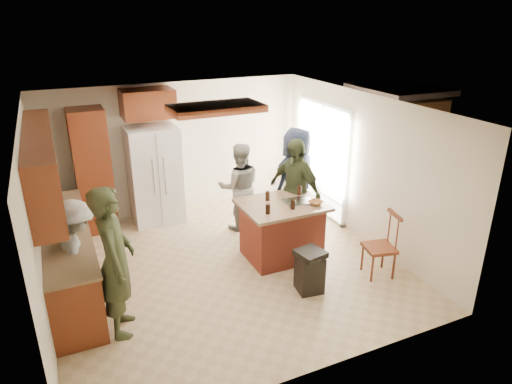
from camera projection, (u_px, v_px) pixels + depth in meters
name	position (u px, v px, depth m)	size (l,w,h in m)	color
room_shell	(385.00, 151.00, 9.88)	(8.00, 5.20, 5.00)	tan
person_front_left	(115.00, 262.00, 5.37)	(0.70, 0.51, 1.92)	#363D23
person_behind_left	(240.00, 187.00, 8.08)	(0.78, 0.48, 1.60)	gray
person_behind_right	(296.00, 179.00, 8.11)	(0.90, 0.59, 1.85)	#181F31
person_side_right	(294.00, 191.00, 7.60)	(1.07, 0.55, 1.82)	#333C23
person_counter	(78.00, 255.00, 5.91)	(0.98, 0.46, 1.52)	gray
left_cabinetry	(60.00, 227.00, 6.24)	(0.64, 3.00, 2.30)	maroon
back_wall_units	(107.00, 154.00, 7.95)	(1.80, 0.60, 2.45)	maroon
refrigerator	(155.00, 175.00, 8.37)	(0.90, 0.76, 1.80)	white
kitchen_island	(281.00, 230.00, 7.24)	(1.28, 1.03, 0.93)	#A83D2B
island_items	(298.00, 201.00, 7.05)	(0.99, 0.62, 0.15)	silver
trash_bin	(310.00, 271.00, 6.39)	(0.42, 0.42, 0.63)	black
spindle_chair	(381.00, 248.00, 6.73)	(0.50, 0.50, 0.99)	maroon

